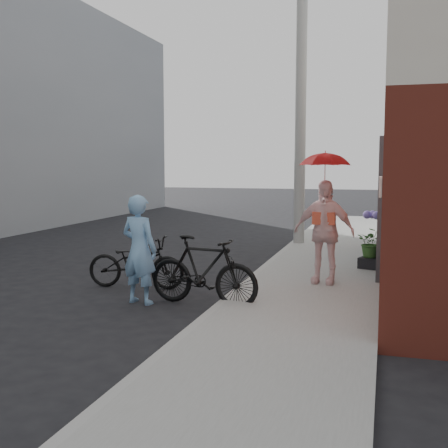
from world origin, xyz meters
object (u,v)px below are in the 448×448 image
at_px(utility_pole, 301,111).
at_px(kimono_woman, 324,232).
at_px(officer, 139,249).
at_px(bike_right, 203,271).
at_px(bike_left, 136,262).
at_px(planter, 371,263).

height_order(utility_pole, kimono_woman, utility_pole).
relative_size(officer, bike_right, 0.95).
xyz_separation_m(utility_pole, officer, (-1.49, -6.57, -2.65)).
distance_m(bike_left, planter, 4.59).
bearing_deg(bike_right, officer, 105.92).
xyz_separation_m(bike_left, planter, (3.90, 2.40, -0.23)).
distance_m(utility_pole, planter, 4.95).
xyz_separation_m(kimono_woman, planter, (0.76, 1.62, -0.78)).
xyz_separation_m(utility_pole, bike_right, (-0.50, -6.42, -2.96)).
xyz_separation_m(officer, planter, (3.39, 3.38, -0.62)).
relative_size(bike_left, kimono_woman, 0.97).
distance_m(utility_pole, officer, 7.24).
distance_m(utility_pole, bike_right, 7.08).
relative_size(officer, planter, 4.19).
xyz_separation_m(bike_right, kimono_woman, (1.64, 1.60, 0.47)).
xyz_separation_m(bike_right, planter, (2.40, 3.23, -0.31)).
distance_m(officer, planter, 4.82).
height_order(bike_right, planter, bike_right).
distance_m(bike_right, planter, 4.04).
relative_size(utility_pole, bike_right, 3.92).
bearing_deg(bike_right, bike_left, 68.51).
bearing_deg(bike_right, planter, -29.36).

